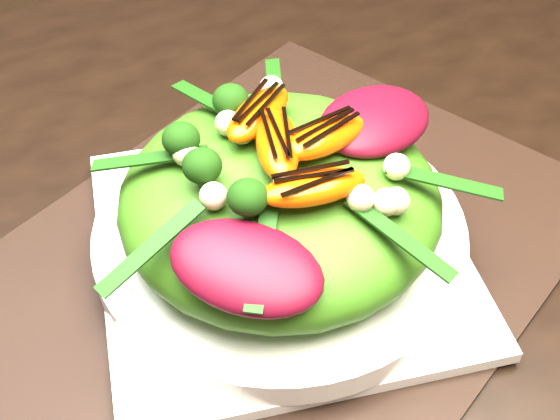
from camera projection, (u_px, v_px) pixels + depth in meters
name	position (u px, v px, depth m)	size (l,w,h in m)	color
dining_table	(258.00, 289.00, 0.56)	(1.60, 0.90, 0.75)	black
placemat	(280.00, 254.00, 0.56)	(0.45, 0.35, 0.00)	black
plate_base	(280.00, 248.00, 0.55)	(0.26, 0.26, 0.01)	white
salad_bowl	(280.00, 234.00, 0.54)	(0.27, 0.27, 0.02)	silver
lettuce_mound	(280.00, 199.00, 0.52)	(0.22, 0.22, 0.08)	#386B14
radicchio_leaf	(375.00, 120.00, 0.52)	(0.09, 0.06, 0.02)	#460714
orange_segment	(252.00, 131.00, 0.50)	(0.07, 0.03, 0.02)	#D43D03
broccoli_floret	(156.00, 145.00, 0.49)	(0.04, 0.04, 0.04)	#0B3509
macadamia_nut	(354.00, 156.00, 0.48)	(0.02, 0.02, 0.02)	#C9C58D
balsamic_drizzle	(252.00, 120.00, 0.49)	(0.04, 0.00, 0.00)	black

